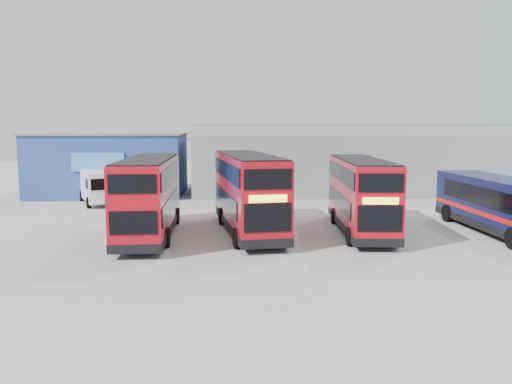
# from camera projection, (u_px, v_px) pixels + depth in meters

# --- Properties ---
(ground_plane) EXTENTS (120.00, 120.00, 0.00)m
(ground_plane) POSITION_uv_depth(u_px,v_px,m) (310.00, 240.00, 24.95)
(ground_plane) COLOR #999994
(ground_plane) RESTS_ON ground
(office_block) EXTENTS (12.30, 8.32, 5.12)m
(office_block) POSITION_uv_depth(u_px,v_px,m) (111.00, 164.00, 41.76)
(office_block) COLOR navy
(office_block) RESTS_ON ground
(maintenance_shed) EXTENTS (30.50, 12.00, 5.89)m
(maintenance_shed) POSITION_uv_depth(u_px,v_px,m) (364.00, 161.00, 44.81)
(maintenance_shed) COLOR gray
(maintenance_shed) RESTS_ON ground
(double_decker_left) EXTENTS (2.63, 9.68, 4.07)m
(double_decker_left) POSITION_uv_depth(u_px,v_px,m) (149.00, 198.00, 25.54)
(double_decker_left) COLOR #B00A17
(double_decker_left) RESTS_ON ground
(double_decker_centre) EXTENTS (3.77, 10.15, 4.20)m
(double_decker_centre) POSITION_uv_depth(u_px,v_px,m) (248.00, 194.00, 26.51)
(double_decker_centre) COLOR #B00A17
(double_decker_centre) RESTS_ON ground
(double_decker_right) EXTENTS (2.89, 9.47, 3.95)m
(double_decker_right) POSITION_uv_depth(u_px,v_px,m) (361.00, 196.00, 26.66)
(double_decker_right) COLOR #B00A17
(double_decker_right) RESTS_ON ground
(single_decker_blue) EXTENTS (2.79, 10.94, 2.95)m
(single_decker_blue) POSITION_uv_depth(u_px,v_px,m) (503.00, 207.00, 25.98)
(single_decker_blue) COLOR #0D1639
(single_decker_blue) RESTS_ON ground
(panel_van) EXTENTS (4.26, 6.01, 2.45)m
(panel_van) POSITION_uv_depth(u_px,v_px,m) (100.00, 185.00, 36.73)
(panel_van) COLOR white
(panel_van) RESTS_ON ground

